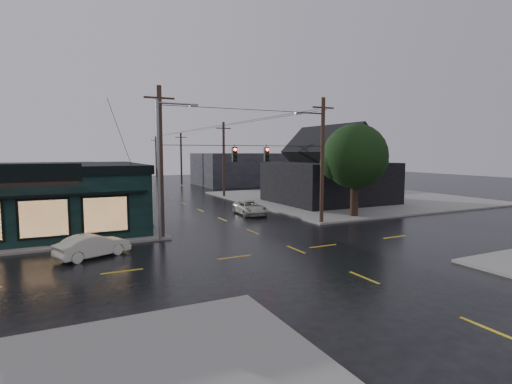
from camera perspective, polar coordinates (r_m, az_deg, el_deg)
name	(u,v)px	position (r m, az deg, el deg)	size (l,w,h in m)	color
ground_plane	(296,250)	(24.33, 5.70, -8.18)	(160.00, 160.00, 0.00)	black
sidewalk_ne	(346,198)	(51.89, 12.79, -0.78)	(28.00, 28.00, 0.15)	gray
pizza_shop	(23,198)	(33.22, -30.36, -0.72)	(16.30, 12.34, 4.90)	black
ne_building	(329,164)	(46.15, 10.42, 3.95)	(12.60, 11.60, 8.75)	black
corner_tree	(355,157)	(36.45, 14.00, 4.92)	(5.76, 5.76, 8.19)	black
utility_pole_nw	(163,239)	(27.81, -13.20, -6.53)	(2.00, 0.32, 10.15)	black
utility_pole_ne	(321,224)	(33.16, 9.31, -4.48)	(2.00, 0.32, 10.15)	black
utility_pole_far_a	(224,197)	(51.98, -4.59, -0.72)	(2.00, 0.32, 9.65)	black
utility_pole_far_b	(182,185)	(70.87, -10.57, 0.92)	(2.00, 0.32, 9.15)	black
utility_pole_far_c	(157,179)	(90.24, -14.01, 1.87)	(2.00, 0.32, 9.15)	black
span_signal_assembly	(251,154)	(29.37, -0.78, 5.46)	(13.00, 0.48, 1.23)	black
streetlight_nw	(160,241)	(27.08, -13.49, -6.87)	(5.40, 0.30, 9.15)	gray
streetlight_ne	(321,222)	(34.01, 9.31, -4.22)	(5.40, 0.30, 9.15)	gray
bg_building_west	(48,179)	(60.14, -27.60, 1.62)	(12.00, 10.00, 4.40)	#352C27
bg_building_east	(238,169)	(71.07, -2.55, 3.29)	(14.00, 12.00, 5.60)	#222227
sedan_cream	(93,246)	(24.11, -22.27, -7.12)	(1.38, 3.97, 1.31)	beige
suv_silver	(250,208)	(37.25, -0.87, -2.25)	(2.18, 4.73, 1.31)	beige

